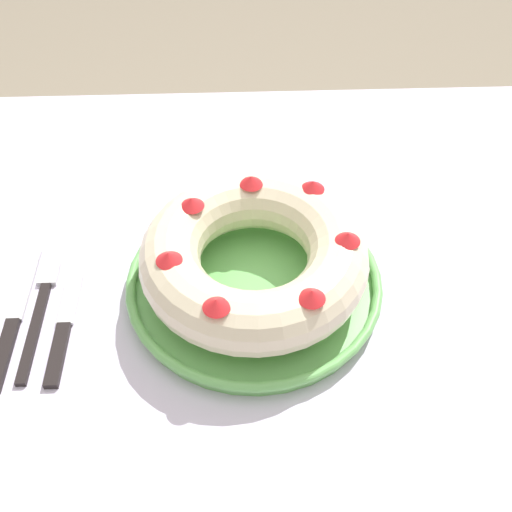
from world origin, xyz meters
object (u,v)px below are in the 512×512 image
object	(u,v)px
serving_dish	(256,282)
cake_knife	(64,327)
fork	(42,302)
bundt_cake	(256,256)
serving_knife	(13,323)

from	to	relation	value
serving_dish	cake_knife	world-z (taller)	serving_dish
fork	bundt_cake	bearing A→B (deg)	2.77
bundt_cake	serving_knife	bearing A→B (deg)	-171.36
fork	cake_knife	distance (m)	0.05
cake_knife	serving_knife	bearing A→B (deg)	170.34
fork	serving_knife	size ratio (longest dim) A/B	0.92
fork	serving_knife	world-z (taller)	serving_knife
fork	cake_knife	bearing A→B (deg)	-48.87
serving_dish	fork	size ratio (longest dim) A/B	1.58
serving_dish	cake_knife	distance (m)	0.24
bundt_cake	cake_knife	size ratio (longest dim) A/B	1.44
cake_knife	bundt_cake	bearing A→B (deg)	10.38
serving_dish	serving_knife	size ratio (longest dim) A/B	1.45
serving_dish	serving_knife	bearing A→B (deg)	-171.36
bundt_cake	fork	distance (m)	0.27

